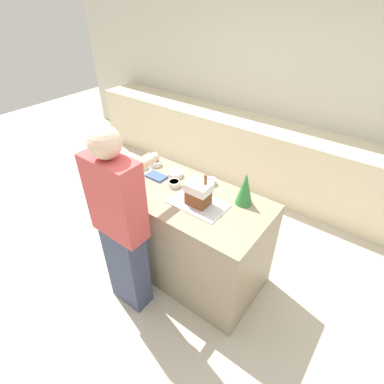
{
  "coord_description": "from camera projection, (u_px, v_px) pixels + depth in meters",
  "views": [
    {
      "loc": [
        1.35,
        -1.66,
        2.49
      ],
      "look_at": [
        0.1,
        0.0,
        1.01
      ],
      "focal_mm": 28.0,
      "sensor_mm": 36.0,
      "label": 1
    }
  ],
  "objects": [
    {
      "name": "cookbook",
      "position": [
        156.0,
        176.0,
        2.85
      ],
      "size": [
        0.19,
        0.12,
        0.02
      ],
      "color": "#3F598C",
      "rests_on": "kitchen_island"
    },
    {
      "name": "candy_bowl_front_corner",
      "position": [
        174.0,
        183.0,
        2.71
      ],
      "size": [
        0.11,
        0.11,
        0.05
      ],
      "color": "white",
      "rests_on": "kitchen_island"
    },
    {
      "name": "candy_bowl_beside_tree",
      "position": [
        143.0,
        166.0,
        2.98
      ],
      "size": [
        0.09,
        0.09,
        0.04
      ],
      "color": "white",
      "rests_on": "kitchen_island"
    },
    {
      "name": "mug",
      "position": [
        135.0,
        183.0,
        2.69
      ],
      "size": [
        0.09,
        0.09,
        0.09
      ],
      "color": "white",
      "rests_on": "kitchen_island"
    },
    {
      "name": "person",
      "position": [
        121.0,
        226.0,
        2.37
      ],
      "size": [
        0.46,
        0.57,
        1.74
      ],
      "color": "#424C6B",
      "rests_on": "ground_plane"
    },
    {
      "name": "candy_bowl_far_left",
      "position": [
        175.0,
        174.0,
        2.86
      ],
      "size": [
        0.14,
        0.14,
        0.05
      ],
      "color": "white",
      "rests_on": "kitchen_island"
    },
    {
      "name": "candy_bowl_far_right",
      "position": [
        155.0,
        163.0,
        3.02
      ],
      "size": [
        0.12,
        0.12,
        0.05
      ],
      "color": "white",
      "rests_on": "kitchen_island"
    },
    {
      "name": "wall_back",
      "position": [
        290.0,
        92.0,
        3.87
      ],
      "size": [
        8.0,
        0.05,
        2.6
      ],
      "color": "beige",
      "rests_on": "ground_plane"
    },
    {
      "name": "decorative_tree",
      "position": [
        245.0,
        189.0,
        2.44
      ],
      "size": [
        0.15,
        0.15,
        0.29
      ],
      "color": "#33843D",
      "rests_on": "kitchen_island"
    },
    {
      "name": "baking_tray",
      "position": [
        198.0,
        204.0,
        2.51
      ],
      "size": [
        0.48,
        0.3,
        0.01
      ],
      "color": "silver",
      "rests_on": "kitchen_island"
    },
    {
      "name": "candy_bowl_behind_tray",
      "position": [
        211.0,
        181.0,
        2.75
      ],
      "size": [
        0.1,
        0.1,
        0.05
      ],
      "color": "silver",
      "rests_on": "kitchen_island"
    },
    {
      "name": "gingerbread_house",
      "position": [
        198.0,
        193.0,
        2.45
      ],
      "size": [
        0.2,
        0.16,
        0.28
      ],
      "color": "brown",
      "rests_on": "baking_tray"
    },
    {
      "name": "ground_plane",
      "position": [
        185.0,
        266.0,
        3.19
      ],
      "size": [
        12.0,
        12.0,
        0.0
      ],
      "primitive_type": "plane",
      "color": "beige"
    },
    {
      "name": "kitchen_island",
      "position": [
        184.0,
        233.0,
        2.91
      ],
      "size": [
        1.57,
        0.77,
        0.95
      ],
      "color": "gray",
      "rests_on": "ground_plane"
    },
    {
      "name": "back_cabinet_block",
      "position": [
        269.0,
        159.0,
        4.14
      ],
      "size": [
        6.0,
        0.6,
        0.93
      ],
      "color": "beige",
      "rests_on": "ground_plane"
    }
  ]
}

